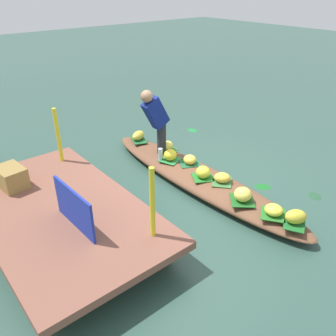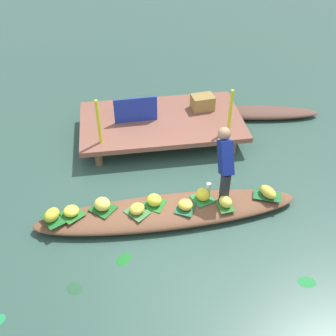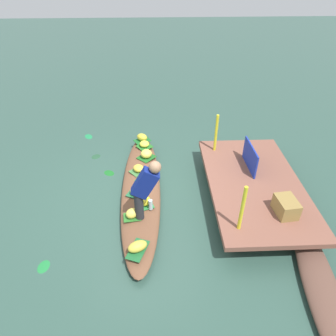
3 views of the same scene
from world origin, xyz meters
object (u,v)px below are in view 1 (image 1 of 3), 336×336
banana_bunch_2 (170,155)px  produce_crate (11,177)px  banana_bunch_5 (138,135)px  vendor_boat (197,177)px  banana_bunch_0 (243,194)px  banana_bunch_6 (222,178)px  banana_bunch_3 (203,172)px  banana_bunch_1 (274,210)px  banana_bunch_7 (168,146)px  vendor_person (156,118)px  water_bottle (160,154)px  banana_bunch_4 (190,160)px  banana_bunch_8 (296,217)px  market_banner (74,208)px

banana_bunch_2 → produce_crate: size_ratio=0.54×
banana_bunch_5 → vendor_boat: bearing=-180.0°
banana_bunch_0 → banana_bunch_6: size_ratio=1.03×
banana_bunch_3 → banana_bunch_6: 0.31m
banana_bunch_1 → produce_crate: size_ratio=0.55×
banana_bunch_7 → vendor_person: 0.64m
banana_bunch_7 → water_bottle: (-0.20, 0.33, 0.01)m
banana_bunch_6 → water_bottle: (1.19, 0.26, 0.03)m
vendor_boat → produce_crate: size_ratio=9.61×
banana_bunch_5 → banana_bunch_6: (-2.13, -0.06, -0.01)m
vendor_boat → banana_bunch_4: (0.27, -0.08, 0.20)m
water_bottle → banana_bunch_5: bearing=-12.2°
vendor_boat → banana_bunch_5: 1.65m
banana_bunch_0 → produce_crate: produce_crate is taller
banana_bunch_3 → vendor_boat: bearing=-19.6°
banana_bunch_4 → banana_bunch_7: size_ratio=1.05×
banana_bunch_8 → vendor_person: bearing=3.1°
banana_bunch_3 → produce_crate: 2.78m
banana_bunch_3 → banana_bunch_7: bearing=-10.3°
banana_bunch_8 → banana_bunch_3: bearing=3.3°
water_bottle → market_banner: size_ratio=0.25×
banana_bunch_0 → banana_bunch_6: 0.55m
banana_bunch_3 → banana_bunch_4: banana_bunch_3 is taller
banana_bunch_3 → banana_bunch_6: bearing=-155.1°
banana_bunch_8 → banana_bunch_2: bearing=2.4°
vendor_boat → water_bottle: size_ratio=20.03×
water_bottle → produce_crate: produce_crate is taller
banana_bunch_5 → market_banner: 2.99m
banana_bunch_1 → banana_bunch_5: size_ratio=0.75×
banana_bunch_7 → market_banner: size_ratio=0.27×
banana_bunch_1 → banana_bunch_8: banana_bunch_8 is taller
banana_bunch_4 → banana_bunch_5: (1.37, 0.08, 0.01)m
vendor_boat → banana_bunch_6: banana_bunch_6 is taller
banana_bunch_2 → produce_crate: produce_crate is taller
market_banner → water_bottle: bearing=-66.0°
banana_bunch_4 → produce_crate: bearing=72.4°
banana_bunch_2 → vendor_person: (0.32, 0.05, 0.58)m
banana_bunch_4 → produce_crate: (0.83, 2.61, 0.25)m
market_banner → produce_crate: 1.41m
vendor_boat → water_bottle: (0.70, 0.20, 0.22)m
vendor_person → banana_bunch_8: bearing=-176.9°
banana_bunch_1 → banana_bunch_8: bearing=-167.5°
banana_bunch_2 → banana_bunch_3: size_ratio=1.00×
banana_bunch_4 → water_bottle: (0.43, 0.29, 0.03)m
banana_bunch_1 → produce_crate: produce_crate is taller
banana_bunch_7 → water_bottle: size_ratio=1.05×
banana_bunch_2 → banana_bunch_5: banana_bunch_2 is taller
water_bottle → produce_crate: bearing=80.4°
vendor_person → water_bottle: vendor_person is taller
banana_bunch_0 → produce_crate: 3.22m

